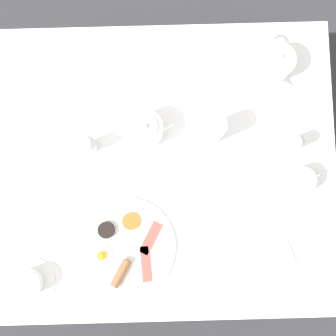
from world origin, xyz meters
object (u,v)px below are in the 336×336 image
fork_by_plate (34,175)px  spoon_for_tea (51,85)px  teapot_near (277,62)px  teacup_with_saucer_right (30,283)px  breakfast_plate (126,247)px  teapot_far (146,129)px  salt_grinder (91,144)px  pepper_grinder (296,143)px  napkin_folded (273,261)px  water_glass_tall (215,130)px  knife_by_plate (217,186)px  teacup_with_saucer_left (302,181)px

fork_by_plate → spoon_for_tea: size_ratio=0.98×
teapot_near → teacup_with_saucer_right: bearing=-58.0°
breakfast_plate → teapot_near: size_ratio=1.61×
teapot_far → salt_grinder: teapot_far is taller
pepper_grinder → spoon_for_tea: bearing=-16.0°
teapot_near → napkin_folded: (0.03, 0.62, -0.04)m
water_glass_tall → napkin_folded: bearing=113.0°
teacup_with_saucer_right → napkin_folded: size_ratio=0.94×
fork_by_plate → teapot_far: bearing=-160.2°
salt_grinder → knife_by_plate: (-0.39, 0.13, -0.05)m
water_glass_tall → pepper_grinder: bearing=169.3°
napkin_folded → knife_by_plate: bearing=-55.0°
water_glass_tall → fork_by_plate: bearing=11.9°
teacup_with_saucer_right → water_glass_tall: bearing=-141.9°
teacup_with_saucer_right → napkin_folded: bearing=-176.6°
knife_by_plate → teacup_with_saucer_left: bearing=-178.8°
napkin_folded → teapot_near: bearing=-92.9°
pepper_grinder → salt_grinder: same height
breakfast_plate → spoon_for_tea: (0.23, -0.52, -0.01)m
teacup_with_saucer_left → teacup_with_saucer_right: (0.84, 0.29, 0.00)m
teacup_with_saucer_left → knife_by_plate: 0.26m
teapot_near → knife_by_plate: (0.20, 0.38, -0.04)m
teapot_near → teacup_with_saucer_left: size_ratio=1.28×
teapot_far → pepper_grinder: 0.46m
teacup_with_saucer_left → water_glass_tall: size_ratio=1.10×
water_glass_tall → knife_by_plate: (-0.01, 0.17, -0.07)m
teacup_with_saucer_right → teapot_near: bearing=-139.6°
teapot_far → teacup_with_saucer_right: (0.36, 0.46, -0.02)m
teacup_with_saucer_right → breakfast_plate: bearing=-161.4°
teapot_near → teapot_far: bearing=-72.4°
water_glass_tall → knife_by_plate: bearing=91.7°
fork_by_plate → spoon_for_tea: 0.30m
fork_by_plate → spoon_for_tea: (-0.06, -0.29, 0.00)m
napkin_folded → fork_by_plate: bearing=-21.0°
teacup_with_saucer_left → water_glass_tall: (0.27, -0.16, 0.04)m
teapot_far → knife_by_plate: (-0.22, 0.18, -0.04)m
water_glass_tall → spoon_for_tea: bearing=-18.4°
pepper_grinder → fork_by_plate: size_ratio=0.66×
breakfast_plate → water_glass_tall: (-0.28, -0.35, 0.06)m
breakfast_plate → pepper_grinder: 0.61m
teapot_near → spoon_for_tea: teapot_near is taller
knife_by_plate → napkin_folded: bearing=125.0°
teapot_near → fork_by_plate: (0.77, 0.33, -0.04)m
breakfast_plate → salt_grinder: 0.34m
teapot_near → salt_grinder: 0.63m
teapot_far → water_glass_tall: bearing=-7.5°
breakfast_plate → fork_by_plate: breakfast_plate is taller
knife_by_plate → spoon_for_tea: size_ratio=0.96×
teacup_with_saucer_left → spoon_for_tea: 0.85m
teacup_with_saucer_right → pepper_grinder: pepper_grinder is taller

